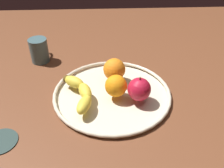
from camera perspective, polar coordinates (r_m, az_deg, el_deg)
The scene contains 8 objects.
ground_plane at distance 83.51cm, azimuth 0.00°, elevation -3.75°, with size 167.55×167.55×4.00cm, color brown.
fruit_bowl at distance 81.66cm, azimuth 0.00°, elevation -2.19°, with size 39.02×39.02×1.80cm.
banana at distance 78.57cm, azimuth -7.38°, elevation -1.78°, with size 19.83×11.32×3.76cm.
apple at distance 76.42cm, azimuth 6.35°, elevation -1.21°, with size 7.39×7.39×8.19cm.
orange_front_right at distance 77.61cm, azimuth 0.93°, elevation -0.42°, with size 7.10×7.10×7.10cm, color orange.
orange_back_right at distance 84.85cm, azimuth 0.55°, elevation 3.42°, with size 7.70×7.70×7.70cm, color orange.
ambient_mug at distance 102.53cm, azimuth -16.56°, elevation 7.57°, with size 11.02×7.20×9.66cm.
ambient_coaster at distance 74.23cm, azimuth -24.54°, elevation -11.97°, with size 9.30×9.30×0.60cm, color #273835.
Camera 1 is at (-63.64, 3.08, 51.99)cm, focal length 39.33 mm.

